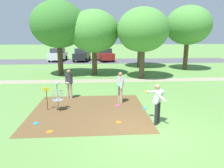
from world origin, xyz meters
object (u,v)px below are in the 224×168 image
object	(u,v)px
parked_car_center_right	(105,55)
frisbee_far_left	(36,123)
frisbee_far_right	(118,106)
player_throwing	(158,101)
frisbee_by_tee	(119,122)
disc_golf_basket	(56,96)
parked_car_center_left	(82,55)
tree_near_right	(94,31)
tree_mid_center	(143,30)
tree_mid_left	(58,25)
tree_near_left	(188,26)
player_foreground_watching	(69,82)
player_waiting_left	(120,86)
parked_car_leftmost	(58,54)
frisbee_mid_grass	(50,132)
tree_mid_right	(140,33)
frisbee_near_basket	(145,109)

from	to	relation	value
parked_car_center_right	frisbee_far_left	bearing A→B (deg)	-99.44
frisbee_far_right	parked_car_center_right	xyz separation A→B (m)	(-0.05, 19.74, 0.91)
player_throwing	frisbee_by_tee	distance (m)	1.86
disc_golf_basket	parked_car_center_right	size ratio (longest dim) A/B	0.31
parked_car_center_left	player_throwing	bearing A→B (deg)	-78.02
disc_golf_basket	parked_car_center_left	size ratio (longest dim) A/B	0.32
tree_near_right	tree_mid_center	bearing A→B (deg)	-23.24
tree_mid_left	frisbee_by_tee	bearing A→B (deg)	-68.85
frisbee_far_right	tree_near_left	distance (m)	14.93
player_throwing	frisbee_far_right	bearing A→B (deg)	120.69
player_foreground_watching	tree_near_left	bearing A→B (deg)	41.48
player_throwing	frisbee_far_right	size ratio (longest dim) A/B	6.74
frisbee_by_tee	parked_car_center_right	bearing A→B (deg)	89.71
frisbee_far_left	parked_car_center_left	bearing A→B (deg)	89.06
player_waiting_left	parked_car_leftmost	size ratio (longest dim) A/B	0.39
tree_near_left	frisbee_mid_grass	bearing A→B (deg)	-128.45
parked_car_center_left	parked_car_center_right	xyz separation A→B (m)	(3.26, -0.13, 0.00)
player_waiting_left	parked_car_center_right	bearing A→B (deg)	90.69
tree_mid_center	parked_car_leftmost	bearing A→B (deg)	125.97
frisbee_far_left	frisbee_far_right	xyz separation A→B (m)	(3.66, 2.03, 0.00)
tree_mid_left	tree_mid_center	size ratio (longest dim) A/B	1.12
tree_near_left	tree_mid_center	distance (m)	7.11
frisbee_mid_grass	tree_near_left	distance (m)	18.81
player_foreground_watching	tree_mid_center	size ratio (longest dim) A/B	0.29
parked_car_leftmost	parked_car_center_right	bearing A→B (deg)	-5.33
player_foreground_watching	tree_mid_right	distance (m)	14.15
tree_mid_center	tree_mid_right	size ratio (longest dim) A/B	0.97
player_waiting_left	tree_mid_left	distance (m)	10.32
player_waiting_left	parked_car_leftmost	xyz separation A→B (m)	(-7.01, 19.83, -0.05)
player_foreground_watching	tree_mid_left	size ratio (longest dim) A/B	0.26
frisbee_mid_grass	parked_car_leftmost	distance (m)	23.58
disc_golf_basket	player_waiting_left	bearing A→B (deg)	17.04
player_foreground_watching	parked_car_center_left	distance (m)	18.31
frisbee_near_basket	player_foreground_watching	bearing A→B (deg)	152.41
tree_near_left	frisbee_far_right	bearing A→B (deg)	-126.43
tree_mid_right	disc_golf_basket	bearing A→B (deg)	-116.02
player_foreground_watching	frisbee_near_basket	distance (m)	4.66
frisbee_near_basket	frisbee_far_right	bearing A→B (deg)	157.89
player_waiting_left	frisbee_far_right	bearing A→B (deg)	-108.80
player_waiting_left	frisbee_by_tee	world-z (taller)	player_waiting_left
disc_golf_basket	frisbee_far_right	world-z (taller)	disc_golf_basket
player_foreground_watching	frisbee_near_basket	world-z (taller)	player_foreground_watching
frisbee_far_right	player_throwing	bearing A→B (deg)	-59.31
frisbee_far_right	tree_mid_right	xyz separation A→B (m)	(3.86, 13.75, 3.91)
parked_car_leftmost	parked_car_center_left	world-z (taller)	same
tree_near_left	tree_mid_left	bearing A→B (deg)	-169.46
player_waiting_left	frisbee_far_right	world-z (taller)	player_waiting_left
player_waiting_left	frisbee_mid_grass	xyz separation A→B (m)	(-3.10, -3.41, -0.96)
frisbee_by_tee	tree_mid_center	xyz separation A→B (m)	(2.91, 9.32, 4.06)
tree_mid_right	parked_car_center_left	bearing A→B (deg)	139.52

